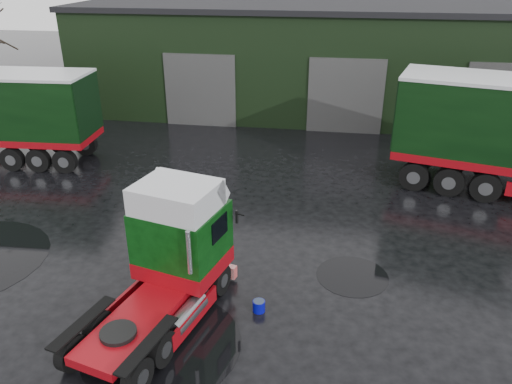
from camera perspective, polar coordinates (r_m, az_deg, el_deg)
ground at (r=15.52m, az=2.18°, el=-9.03°), size 100.00×100.00×0.00m
warehouse at (r=33.22m, az=10.33°, el=15.20°), size 32.40×12.40×6.30m
hero_tractor at (r=12.72m, az=-12.16°, el=-8.69°), size 3.71×6.07×3.51m
wash_bucket at (r=13.88m, az=0.33°, el=-12.90°), size 0.37×0.37×0.32m
tree_back_a at (r=43.57m, az=-0.78°, el=20.01°), size 4.40×4.40×9.50m
tree_back_b at (r=43.87m, az=21.32°, el=17.12°), size 4.40×4.40×7.50m
puddle_0 at (r=13.21m, az=-10.73°, el=-16.67°), size 4.00×4.00×0.01m
puddle_1 at (r=15.57m, az=10.94°, el=-9.40°), size 2.18×2.18×0.01m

